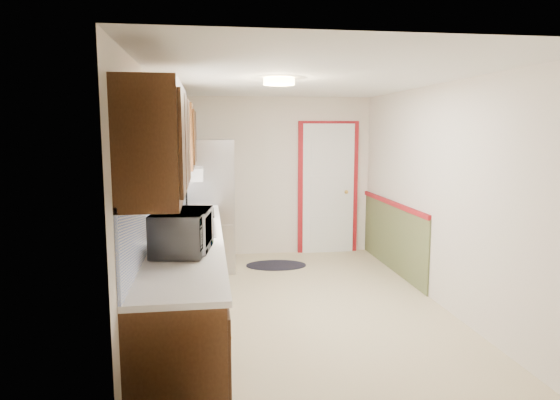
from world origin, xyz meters
name	(u,v)px	position (x,y,z in m)	size (l,w,h in m)	color
room_shell	(305,198)	(0.00, 0.00, 1.20)	(3.20, 5.20, 2.52)	tan
kitchen_run	(184,245)	(-1.24, -0.29, 0.81)	(0.63, 4.00, 2.20)	#311A0B
back_wall_trim	(341,198)	(0.99, 2.21, 0.89)	(1.12, 2.30, 2.08)	maroon
ceiling_fixture	(279,82)	(-0.30, -0.20, 2.36)	(0.30, 0.30, 0.06)	#FFD88C
microwave	(182,227)	(-1.20, -1.10, 1.14)	(0.60, 0.33, 0.41)	white
refrigerator	(206,205)	(-1.02, 1.75, 0.89)	(0.75, 0.75, 1.78)	#B7B7BC
rug	(276,265)	(-0.06, 1.76, 0.01)	(0.85, 0.55, 0.01)	black
cooktop	(191,213)	(-1.19, 0.75, 0.95)	(0.52, 0.63, 0.02)	black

